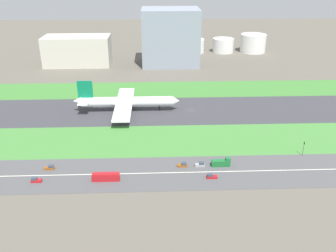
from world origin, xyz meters
TOP-DOWN VIEW (x-y plane):
  - ground_plane at (0.00, 0.00)m, footprint 800.00×800.00m
  - runway at (0.00, 0.00)m, footprint 280.00×46.00m
  - grass_median_north at (0.00, 41.00)m, footprint 280.00×36.00m
  - grass_median_south at (0.00, -41.00)m, footprint 280.00×36.00m
  - highway at (0.00, -73.00)m, footprint 280.00×28.00m
  - highway_centerline at (0.00, -73.00)m, footprint 266.00×0.50m
  - airliner at (-40.79, 0.00)m, footprint 65.00×56.00m
  - bus_0 at (-43.50, -78.00)m, footprint 11.60×2.50m
  - car_6 at (1.22, -78.00)m, footprint 4.40×1.80m
  - car_5 at (-2.29, -68.00)m, footprint 4.40×1.80m
  - truck_2 at (7.15, -68.00)m, footprint 8.40×2.50m
  - car_1 at (-69.48, -68.00)m, footprint 4.40×1.80m
  - car_3 at (-72.67, -78.00)m, footprint 4.40×1.80m
  - car_2 at (-10.30, -68.00)m, footprint 4.40×1.80m
  - traffic_light at (47.54, -60.01)m, footprint 0.36×0.50m
  - terminal_building at (-90.00, 114.00)m, footprint 57.54×28.05m
  - hangar_building at (-7.51, 114.00)m, footprint 49.73×38.74m
  - fuel_tank_west at (17.20, 159.00)m, footprint 23.52×23.52m
  - fuel_tank_centre at (48.70, 159.00)m, footprint 20.99×20.99m
  - fuel_tank_east at (79.37, 159.00)m, footprint 25.67×25.67m

SIDE VIEW (x-z plane):
  - ground_plane at x=0.00m, z-range 0.00..0.00m
  - runway at x=0.00m, z-range 0.00..0.10m
  - grass_median_north at x=0.00m, z-range 0.00..0.10m
  - grass_median_south at x=0.00m, z-range 0.00..0.10m
  - highway at x=0.00m, z-range 0.00..0.10m
  - highway_centerline at x=0.00m, z-range 0.10..0.11m
  - car_6 at x=1.22m, z-range -0.08..1.92m
  - car_5 at x=-2.29m, z-range -0.08..1.92m
  - car_1 at x=-69.48m, z-range -0.08..1.92m
  - car_3 at x=-72.67m, z-range -0.08..1.92m
  - car_2 at x=-10.30m, z-range -0.08..1.92m
  - truck_2 at x=7.15m, z-range -0.33..3.67m
  - bus_0 at x=-43.50m, z-range 0.07..3.57m
  - traffic_light at x=47.54m, z-range 0.69..7.89m
  - airliner at x=-40.79m, z-range -3.62..16.08m
  - fuel_tank_west at x=17.20m, z-range 0.00..13.57m
  - fuel_tank_centre at x=48.70m, z-range 0.00..13.96m
  - fuel_tank_east at x=79.37m, z-range 0.00..17.92m
  - terminal_building at x=-90.00m, z-range 0.00..25.47m
  - hangar_building at x=-7.51m, z-range 0.00..48.34m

